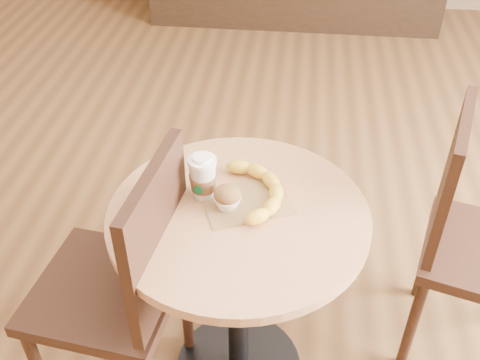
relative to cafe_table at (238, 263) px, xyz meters
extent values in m
plane|color=brown|center=(0.07, 0.06, -0.54)|extent=(7.00, 7.00, 0.00)
cylinder|color=black|center=(0.00, 0.00, -0.17)|extent=(0.07, 0.07, 0.72)
cylinder|color=tan|center=(0.00, 0.00, 0.19)|extent=(0.73, 0.73, 0.03)
cube|color=black|center=(-0.39, -0.09, -0.07)|extent=(0.47, 0.47, 0.04)
cylinder|color=black|center=(-0.54, 0.11, -0.31)|extent=(0.04, 0.04, 0.47)
cylinder|color=black|center=(-0.19, 0.06, -0.31)|extent=(0.04, 0.04, 0.47)
cube|color=black|center=(-0.20, -0.11, 0.19)|extent=(0.08, 0.40, 0.44)
cylinder|color=black|center=(0.58, 0.08, -0.31)|extent=(0.04, 0.04, 0.47)
cylinder|color=black|center=(0.68, 0.42, -0.31)|extent=(0.04, 0.04, 0.47)
cube|color=black|center=(0.62, 0.26, 0.18)|extent=(0.14, 0.39, 0.43)
cube|color=olive|center=(0.02, 0.04, 0.21)|extent=(0.29, 0.26, 0.00)
cylinder|color=white|center=(-0.11, 0.06, 0.33)|extent=(0.08, 0.08, 0.01)
cylinder|color=white|center=(-0.11, 0.06, 0.34)|extent=(0.05, 0.05, 0.01)
cylinder|color=#074B29|center=(-0.12, 0.02, 0.25)|extent=(0.03, 0.01, 0.03)
ellipsoid|color=brown|center=(-0.03, 0.01, 0.25)|extent=(0.08, 0.08, 0.05)
ellipsoid|color=beige|center=(-0.03, 0.01, 0.27)|extent=(0.03, 0.03, 0.02)
camera|label=1|loc=(0.14, -1.15, 1.24)|focal=42.00mm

